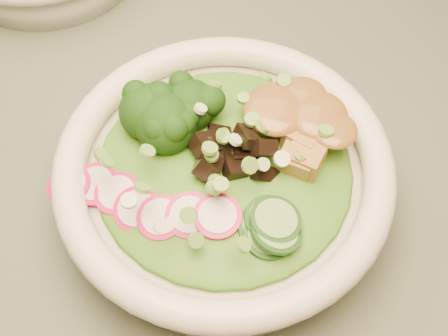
% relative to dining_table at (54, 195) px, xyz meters
% --- Properties ---
extents(dining_table, '(1.20, 0.80, 0.75)m').
position_rel_dining_table_xyz_m(dining_table, '(0.00, 0.00, 0.00)').
color(dining_table, black).
rests_on(dining_table, ground).
extents(salad_bowl, '(0.29, 0.29, 0.08)m').
position_rel_dining_table_xyz_m(salad_bowl, '(0.21, -0.01, 0.16)').
color(salad_bowl, white).
rests_on(salad_bowl, dining_table).
extents(lettuce_bed, '(0.22, 0.22, 0.03)m').
position_rel_dining_table_xyz_m(lettuce_bed, '(0.21, -0.01, 0.18)').
color(lettuce_bed, '#306415').
rests_on(lettuce_bed, salad_bowl).
extents(broccoli_florets, '(0.11, 0.10, 0.05)m').
position_rel_dining_table_xyz_m(broccoli_florets, '(0.15, 0.03, 0.20)').
color(broccoli_florets, black).
rests_on(broccoli_florets, salad_bowl).
extents(radish_slices, '(0.12, 0.09, 0.02)m').
position_rel_dining_table_xyz_m(radish_slices, '(0.17, -0.06, 0.18)').
color(radish_slices, '#B90E50').
rests_on(radish_slices, salad_bowl).
extents(cucumber_slices, '(0.10, 0.10, 0.04)m').
position_rel_dining_table_xyz_m(cucumber_slices, '(0.26, -0.05, 0.19)').
color(cucumber_slices, '#8BC26C').
rests_on(cucumber_slices, salad_bowl).
extents(mushroom_heap, '(0.10, 0.10, 0.04)m').
position_rel_dining_table_xyz_m(mushroom_heap, '(0.22, 0.00, 0.19)').
color(mushroom_heap, black).
rests_on(mushroom_heap, salad_bowl).
extents(tofu_cubes, '(0.11, 0.10, 0.04)m').
position_rel_dining_table_xyz_m(tofu_cubes, '(0.25, 0.05, 0.19)').
color(tofu_cubes, '#A58437').
rests_on(tofu_cubes, salad_bowl).
extents(peanut_sauce, '(0.07, 0.06, 0.02)m').
position_rel_dining_table_xyz_m(peanut_sauce, '(0.25, 0.05, 0.20)').
color(peanut_sauce, brown).
rests_on(peanut_sauce, tofu_cubes).
extents(scallion_garnish, '(0.21, 0.21, 0.03)m').
position_rel_dining_table_xyz_m(scallion_garnish, '(0.21, -0.01, 0.20)').
color(scallion_garnish, '#66A339').
rests_on(scallion_garnish, salad_bowl).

